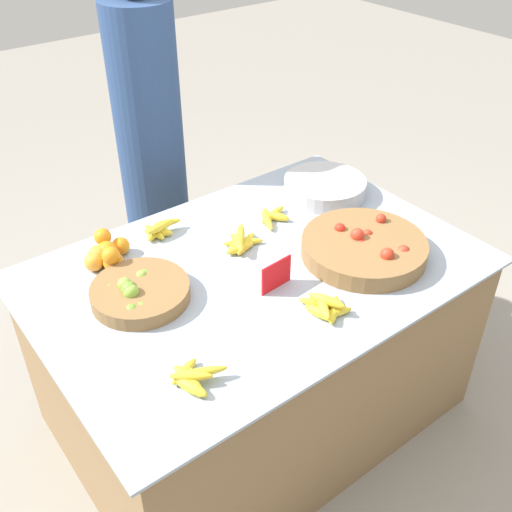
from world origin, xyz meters
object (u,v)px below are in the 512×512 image
lime_bowl (139,292)px  tomato_basket (364,248)px  metal_bowl (325,187)px  vendor_person (153,164)px  price_sign (276,275)px

lime_bowl → tomato_basket: tomato_basket is taller
tomato_basket → metal_bowl: tomato_basket is taller
lime_bowl → tomato_basket: (0.80, -0.29, 0.01)m
lime_bowl → metal_bowl: lime_bowl is taller
tomato_basket → vendor_person: vendor_person is taller
tomato_basket → price_sign: size_ratio=3.50×
tomato_basket → lime_bowl: bearing=160.3°
lime_bowl → vendor_person: size_ratio=0.20×
vendor_person → price_sign: bearing=-96.1°
price_sign → vendor_person: size_ratio=0.08×
metal_bowl → price_sign: 0.70m
metal_bowl → vendor_person: bearing=124.2°
metal_bowl → price_sign: price_sign is taller
lime_bowl → vendor_person: (0.53, 0.85, -0.02)m
tomato_basket → vendor_person: bearing=103.5°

